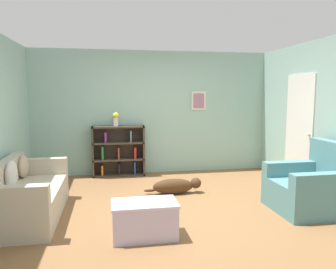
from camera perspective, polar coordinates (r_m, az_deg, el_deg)
The scene contains 9 objects.
ground_plane at distance 5.10m, azimuth 0.82°, elevation -12.34°, with size 14.00×14.00×0.00m, color brown.
wall_back at distance 7.04m, azimuth -2.67°, elevation 3.85°, with size 5.60×0.13×2.60m.
wall_right at distance 5.89m, azimuth 25.95°, elevation 2.44°, with size 0.16×5.00×2.60m.
couch at distance 4.97m, azimuth -23.63°, elevation -9.79°, with size 0.83×1.78×0.81m.
bookshelf at distance 6.89m, azimuth -8.63°, elevation -2.91°, with size 1.07×0.28×1.04m.
recliner_chair at distance 5.26m, azimuth 23.80°, elevation -8.42°, with size 0.98×0.95×1.01m.
coffee_table at distance 4.01m, azimuth -4.11°, elevation -14.37°, with size 0.77×0.45×0.43m.
dog at distance 5.66m, azimuth 1.39°, elevation -8.94°, with size 0.99×0.23×0.26m.
vase at distance 6.78m, azimuth -9.05°, elevation 2.80°, with size 0.13×0.13×0.28m.
Camera 1 is at (-0.93, -4.72, 1.69)m, focal length 35.00 mm.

